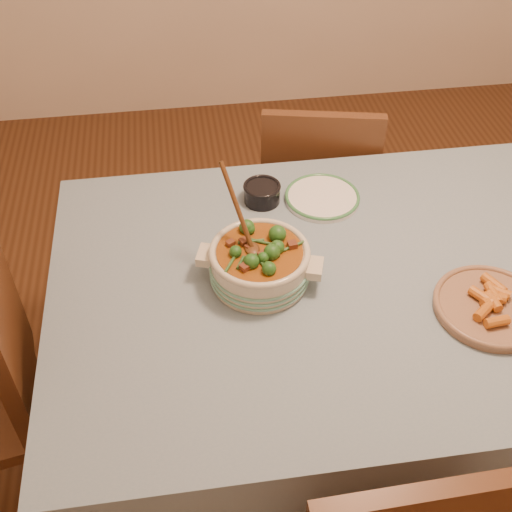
{
  "coord_description": "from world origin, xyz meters",
  "views": [
    {
      "loc": [
        -0.47,
        -1.15,
        1.96
      ],
      "look_at": [
        -0.3,
        0.02,
        0.84
      ],
      "focal_mm": 45.0,
      "sensor_mm": 36.0,
      "label": 1
    }
  ],
  "objects_px": {
    "white_plate": "(322,197)",
    "chair_far": "(317,188)",
    "condiment_bowl": "(262,192)",
    "dining_table": "(364,298)",
    "fried_plate": "(491,305)",
    "stew_casserole": "(259,261)"
  },
  "relations": [
    {
      "from": "white_plate",
      "to": "chair_far",
      "type": "xyz_separation_m",
      "value": [
        0.09,
        0.39,
        -0.27
      ]
    },
    {
      "from": "chair_far",
      "to": "condiment_bowl",
      "type": "bearing_deg",
      "value": 66.56
    },
    {
      "from": "dining_table",
      "to": "chair_far",
      "type": "bearing_deg",
      "value": 87.21
    },
    {
      "from": "dining_table",
      "to": "condiment_bowl",
      "type": "relative_size",
      "value": 13.06
    },
    {
      "from": "condiment_bowl",
      "to": "chair_far",
      "type": "bearing_deg",
      "value": 54.4
    },
    {
      "from": "dining_table",
      "to": "condiment_bowl",
      "type": "distance_m",
      "value": 0.44
    },
    {
      "from": "white_plate",
      "to": "fried_plate",
      "type": "height_order",
      "value": "fried_plate"
    },
    {
      "from": "stew_casserole",
      "to": "fried_plate",
      "type": "relative_size",
      "value": 0.94
    },
    {
      "from": "dining_table",
      "to": "stew_casserole",
      "type": "height_order",
      "value": "stew_casserole"
    },
    {
      "from": "chair_far",
      "to": "dining_table",
      "type": "bearing_deg",
      "value": 99.37
    },
    {
      "from": "white_plate",
      "to": "chair_far",
      "type": "relative_size",
      "value": 0.33
    },
    {
      "from": "dining_table",
      "to": "white_plate",
      "type": "height_order",
      "value": "white_plate"
    },
    {
      "from": "stew_casserole",
      "to": "white_plate",
      "type": "xyz_separation_m",
      "value": [
        0.24,
        0.31,
        -0.05
      ]
    },
    {
      "from": "dining_table",
      "to": "condiment_bowl",
      "type": "bearing_deg",
      "value": 123.46
    },
    {
      "from": "stew_casserole",
      "to": "condiment_bowl",
      "type": "height_order",
      "value": "stew_casserole"
    },
    {
      "from": "fried_plate",
      "to": "chair_far",
      "type": "relative_size",
      "value": 0.4
    },
    {
      "from": "white_plate",
      "to": "condiment_bowl",
      "type": "bearing_deg",
      "value": 173.1
    },
    {
      "from": "dining_table",
      "to": "white_plate",
      "type": "xyz_separation_m",
      "value": [
        -0.05,
        0.33,
        0.1
      ]
    },
    {
      "from": "stew_casserole",
      "to": "chair_far",
      "type": "height_order",
      "value": "stew_casserole"
    },
    {
      "from": "dining_table",
      "to": "fried_plate",
      "type": "relative_size",
      "value": 4.79
    },
    {
      "from": "white_plate",
      "to": "chair_far",
      "type": "height_order",
      "value": "chair_far"
    },
    {
      "from": "stew_casserole",
      "to": "chair_far",
      "type": "distance_m",
      "value": 0.84
    }
  ]
}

